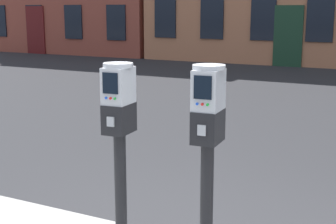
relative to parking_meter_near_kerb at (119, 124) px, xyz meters
The scene contains 2 objects.
parking_meter_near_kerb is the anchor object (origin of this frame).
parking_meter_twin_adjacent 0.70m from the parking_meter_near_kerb, ahead, with size 0.23×0.26×1.47m.
Camera 1 is at (1.73, -3.17, 1.96)m, focal length 52.60 mm.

